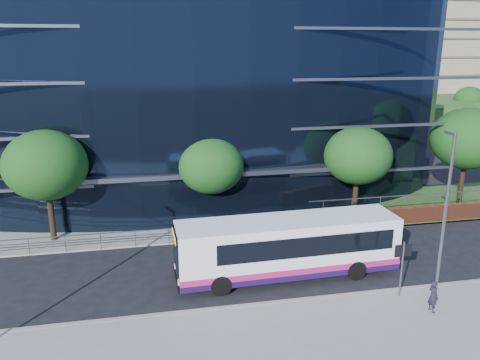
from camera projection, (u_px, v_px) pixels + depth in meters
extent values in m
plane|color=black|center=(299.00, 291.00, 23.14)|extent=(200.00, 200.00, 0.00)
cube|color=gray|center=(338.00, 352.00, 18.40)|extent=(80.00, 8.00, 0.15)
cube|color=gray|center=(305.00, 300.00, 22.17)|extent=(80.00, 0.25, 0.16)
cube|color=gold|center=(304.00, 300.00, 22.38)|extent=(80.00, 0.08, 0.01)
cube|color=gold|center=(303.00, 298.00, 22.52)|extent=(80.00, 0.08, 0.01)
cube|color=gray|center=(166.00, 221.00, 32.37)|extent=(50.00, 8.00, 0.10)
cube|color=black|center=(178.00, 88.00, 42.82)|extent=(38.00, 16.00, 16.00)
cube|color=#595E66|center=(196.00, 174.00, 30.33)|extent=(22.00, 1.20, 0.30)
cube|color=slate|center=(135.00, 231.00, 27.95)|extent=(24.00, 0.05, 0.05)
cube|color=slate|center=(135.00, 238.00, 28.07)|extent=(24.00, 0.05, 0.05)
cylinder|color=slate|center=(135.00, 239.00, 28.08)|extent=(0.04, 0.04, 1.10)
cube|color=#2D511E|center=(374.00, 104.00, 81.41)|extent=(60.00, 42.00, 4.00)
cube|color=tan|center=(375.00, 14.00, 79.18)|extent=(50.00, 12.00, 26.00)
cylinder|color=slate|center=(402.00, 269.00, 22.05)|extent=(0.08, 0.08, 2.80)
cube|color=black|center=(403.00, 251.00, 21.81)|extent=(0.85, 0.06, 0.60)
cylinder|color=black|center=(52.00, 216.00, 28.73)|extent=(0.36, 0.36, 3.30)
ellipsoid|color=#133F12|center=(46.00, 165.00, 27.84)|extent=(4.95, 4.95, 4.21)
cylinder|color=black|center=(212.00, 206.00, 31.14)|extent=(0.36, 0.36, 2.86)
ellipsoid|color=#133F12|center=(211.00, 166.00, 30.37)|extent=(4.29, 4.29, 3.65)
cylinder|color=black|center=(355.00, 198.00, 32.52)|extent=(0.36, 0.36, 3.08)
ellipsoid|color=#133F12|center=(358.00, 156.00, 31.69)|extent=(4.62, 4.62, 3.93)
cylinder|color=black|center=(461.00, 184.00, 35.09)|extent=(0.36, 0.36, 3.52)
ellipsoid|color=#133F12|center=(468.00, 139.00, 34.15)|extent=(5.28, 5.28, 4.49)
cylinder|color=black|center=(374.00, 122.00, 64.94)|extent=(0.36, 0.36, 3.08)
ellipsoid|color=#133F12|center=(376.00, 101.00, 64.12)|extent=(4.62, 4.62, 3.93)
cylinder|color=black|center=(467.00, 118.00, 69.87)|extent=(0.36, 0.36, 2.86)
ellipsoid|color=#133F12|center=(469.00, 99.00, 69.10)|extent=(4.29, 4.29, 3.65)
cylinder|color=slate|center=(444.00, 220.00, 21.05)|extent=(0.14, 0.14, 8.00)
cube|color=slate|center=(450.00, 133.00, 20.31)|extent=(0.15, 0.70, 0.12)
cube|color=white|center=(288.00, 245.00, 24.26)|extent=(11.60, 2.96, 2.78)
cube|color=#211044|center=(287.00, 266.00, 24.60)|extent=(11.62, 3.01, 0.31)
cube|color=#C81D6B|center=(287.00, 261.00, 24.52)|extent=(11.62, 3.01, 0.31)
cube|color=black|center=(299.00, 237.00, 24.29)|extent=(9.29, 2.94, 1.05)
cube|color=black|center=(176.00, 253.00, 22.98)|extent=(0.15, 2.25, 1.62)
cube|color=black|center=(175.00, 235.00, 22.71)|extent=(0.16, 2.15, 0.42)
cube|color=yellow|center=(174.00, 233.00, 22.95)|extent=(0.07, 1.15, 0.23)
cube|color=black|center=(177.00, 279.00, 23.36)|extent=(0.18, 2.52, 0.25)
cylinder|color=black|center=(221.00, 285.00, 22.67)|extent=(1.06, 0.35, 1.05)
cylinder|color=black|center=(356.00, 270.00, 24.21)|extent=(1.06, 0.35, 1.05)
imported|color=black|center=(433.00, 296.00, 20.93)|extent=(0.42, 0.58, 1.51)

